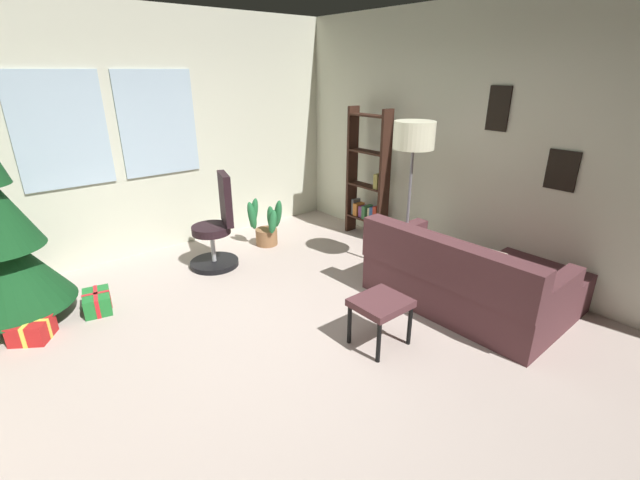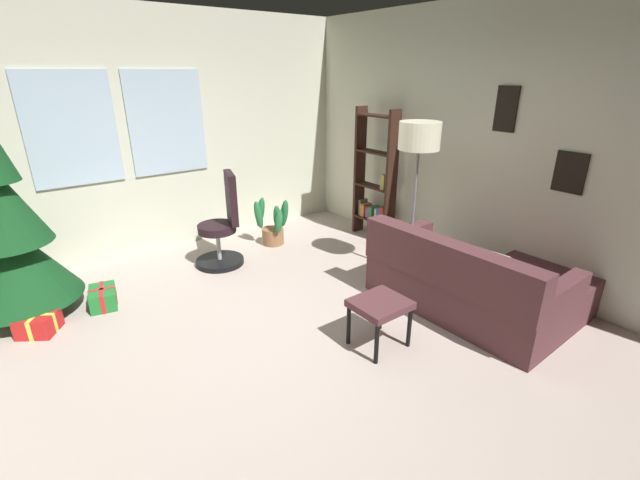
# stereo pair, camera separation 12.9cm
# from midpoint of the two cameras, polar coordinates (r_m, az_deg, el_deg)

# --- Properties ---
(ground_plane) EXTENTS (5.10, 5.55, 0.10)m
(ground_plane) POSITION_cam_midpoint_polar(r_m,az_deg,el_deg) (3.75, -3.13, -14.49)
(ground_plane) COLOR #B7A69C
(wall_back_with_windows) EXTENTS (5.10, 0.12, 2.85)m
(wall_back_with_windows) POSITION_cam_midpoint_polar(r_m,az_deg,el_deg) (5.65, -20.44, 12.95)
(wall_back_with_windows) COLOR beige
(wall_back_with_windows) RESTS_ON ground_plane
(wall_right_with_frames) EXTENTS (0.12, 5.55, 2.85)m
(wall_right_with_frames) POSITION_cam_midpoint_polar(r_m,az_deg,el_deg) (5.02, 22.39, 11.68)
(wall_right_with_frames) COLOR beige
(wall_right_with_frames) RESTS_ON ground_plane
(couch) EXTENTS (1.72, 1.79, 0.79)m
(couch) POSITION_cam_midpoint_polar(r_m,az_deg,el_deg) (4.41, 21.79, -5.35)
(couch) COLOR #532E32
(couch) RESTS_ON ground_plane
(footstool) EXTENTS (0.43, 0.39, 0.42)m
(footstool) POSITION_cam_midpoint_polar(r_m,az_deg,el_deg) (3.58, 8.99, -8.86)
(footstool) COLOR #532E32
(footstool) RESTS_ON ground_plane
(holiday_tree) EXTENTS (1.02, 1.02, 2.50)m
(holiday_tree) POSITION_cam_midpoint_polar(r_m,az_deg,el_deg) (4.67, -35.66, 0.96)
(holiday_tree) COLOR #4C331E
(holiday_tree) RESTS_ON ground_plane
(gift_box_red) EXTENTS (0.39, 0.39, 0.19)m
(gift_box_red) POSITION_cam_midpoint_polar(r_m,az_deg,el_deg) (4.53, -32.62, -9.33)
(gift_box_red) COLOR red
(gift_box_red) RESTS_ON ground_plane
(gift_box_green) EXTENTS (0.30, 0.39, 0.19)m
(gift_box_green) POSITION_cam_midpoint_polar(r_m,az_deg,el_deg) (4.71, -26.14, -6.86)
(gift_box_green) COLOR #1E722D
(gift_box_green) RESTS_ON ground_plane
(office_chair) EXTENTS (0.56, 0.56, 1.09)m
(office_chair) POSITION_cam_midpoint_polar(r_m,az_deg,el_deg) (5.12, -12.08, 1.30)
(office_chair) COLOR black
(office_chair) RESTS_ON ground_plane
(bookshelf) EXTENTS (0.18, 0.64, 1.72)m
(bookshelf) POSITION_cam_midpoint_polar(r_m,az_deg,el_deg) (5.80, 7.97, 7.48)
(bookshelf) COLOR #331C14
(bookshelf) RESTS_ON ground_plane
(floor_lamp) EXTENTS (0.42, 0.42, 1.68)m
(floor_lamp) POSITION_cam_midpoint_polar(r_m,az_deg,el_deg) (4.61, 13.79, 12.25)
(floor_lamp) COLOR slate
(floor_lamp) RESTS_ON ground_plane
(potted_plant) EXTENTS (0.45, 0.48, 0.63)m
(potted_plant) POSITION_cam_midpoint_polar(r_m,az_deg,el_deg) (5.66, -5.73, 1.93)
(potted_plant) COLOR #8D603D
(potted_plant) RESTS_ON ground_plane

